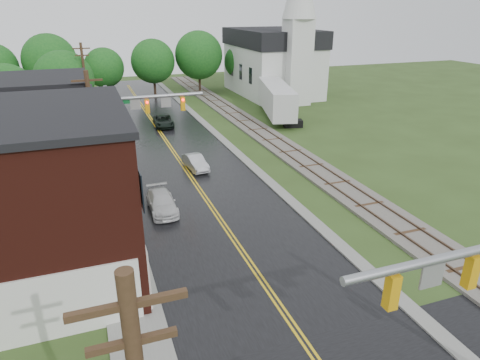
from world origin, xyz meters
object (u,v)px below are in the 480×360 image
utility_pole_b (95,140)px  sedan_silver (195,162)px  suv_dark (163,121)px  utility_pole_c (86,84)px  semi_trailer (276,98)px  pickup_white (162,203)px  tree_left_e (66,81)px  traffic_signal_far (138,114)px  tree_left_c (9,97)px  church (276,55)px

utility_pole_b → sedan_silver: utility_pole_b is taller
suv_dark → sedan_silver: bearing=-86.2°
utility_pole_c → semi_trailer: (21.14, -3.21, -2.39)m
utility_pole_b → sedan_silver: bearing=32.9°
utility_pole_c → pickup_white: bearing=-81.4°
utility_pole_c → pickup_white: (3.60, -23.90, -4.12)m
tree_left_e → suv_dark: (9.65, -4.67, -4.21)m
traffic_signal_far → tree_left_c: bearing=128.8°
utility_pole_c → tree_left_c: 8.16m
tree_left_c → semi_trailer: bearing=1.8°
church → semi_trailer: bearing=-113.6°
traffic_signal_far → tree_left_c: tree_left_c is taller
traffic_signal_far → church: bearing=48.7°
sedan_silver → pickup_white: 7.90m
church → sedan_silver: church is taller
utility_pole_c → suv_dark: utility_pole_c is taller
tree_left_c → suv_dark: 15.22m
utility_pole_b → pickup_white: 5.79m
tree_left_e → church: bearing=15.2°
utility_pole_c → sedan_silver: size_ratio=2.54×
sedan_silver → traffic_signal_far: bearing=172.6°
tree_left_e → sedan_silver: bearing=-63.1°
tree_left_e → pickup_white: 26.74m
sedan_silver → utility_pole_c: bearing=107.8°
traffic_signal_far → tree_left_e: bearing=105.9°
traffic_signal_far → semi_trailer: 22.68m
tree_left_c → tree_left_e: (5.00, 6.00, 0.30)m
tree_left_c → suv_dark: tree_left_c is taller
sedan_silver → semi_trailer: bearing=39.5°
suv_dark → church: bearing=36.9°
tree_left_c → suv_dark: (14.65, 1.33, -3.90)m
church → pickup_white: size_ratio=4.84×
utility_pole_b → tree_left_c: 19.24m
sedan_silver → tree_left_e: bearing=110.7°
utility_pole_c → sedan_silver: (7.60, -17.09, -4.14)m
church → semi_trailer: church is taller
utility_pole_b → semi_trailer: bearing=41.6°
utility_pole_b → tree_left_e: 23.99m
traffic_signal_far → tree_left_e: (-5.38, 18.90, -0.16)m
tree_left_e → pickup_white: size_ratio=1.98×
traffic_signal_far → sedan_silver: 6.12m
utility_pole_b → church: bearing=49.8°
utility_pole_c → semi_trailer: size_ratio=0.70×
church → pickup_white: church is taller
pickup_white → utility_pole_b: bearing=152.8°
utility_pole_c → tree_left_e: utility_pole_c is taller
tree_left_e → sedan_silver: size_ratio=2.30×
utility_pole_c → pickup_white: size_ratio=2.18×
tree_left_e → semi_trailer: bearing=-12.4°
utility_pole_b → tree_left_e: (-2.05, 23.90, 0.09)m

